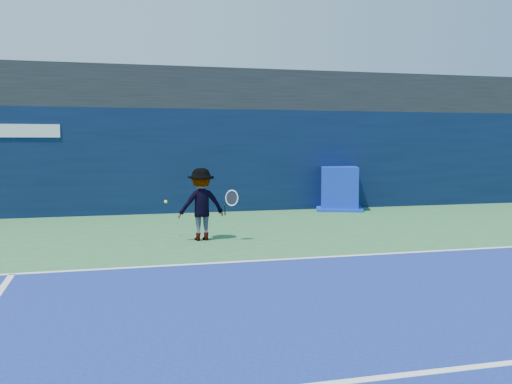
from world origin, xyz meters
TOP-DOWN VIEW (x-y plane):
  - ground at (0.00, 0.00)m, footprint 80.00×80.00m
  - baseline at (0.00, 3.00)m, footprint 24.00×0.10m
  - service_line at (0.00, -2.00)m, footprint 24.00×0.10m
  - stadium_band at (0.00, 11.50)m, footprint 36.00×3.00m
  - back_wall_assembly at (-0.00, 10.50)m, footprint 36.00×1.03m
  - equipment_cart at (3.26, 9.65)m, footprint 1.75×1.75m
  - tennis_player at (-1.66, 5.37)m, footprint 1.24×0.70m
  - tennis_ball at (-2.34, 5.90)m, footprint 0.07×0.07m

SIDE VIEW (x-z plane):
  - ground at x=0.00m, z-range 0.00..0.00m
  - baseline at x=0.00m, z-range 0.01..0.01m
  - service_line at x=0.00m, z-range 0.01..0.01m
  - equipment_cart at x=3.26m, z-range -0.06..1.25m
  - tennis_player at x=-1.66m, z-range 0.00..1.51m
  - tennis_ball at x=-2.34m, z-range 0.74..0.81m
  - back_wall_assembly at x=0.00m, z-range 0.00..3.00m
  - stadium_band at x=0.00m, z-range 3.00..4.20m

